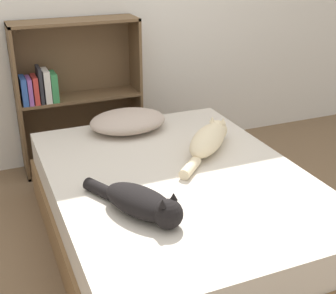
% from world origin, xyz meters
% --- Properties ---
extents(ground_plane, '(8.00, 8.00, 0.00)m').
position_xyz_m(ground_plane, '(0.00, 0.00, 0.00)').
color(ground_plane, brown).
extents(bed, '(1.34, 1.81, 0.44)m').
position_xyz_m(bed, '(0.00, 0.00, 0.22)').
color(bed, brown).
rests_on(bed, ground_plane).
extents(pillow, '(0.50, 0.37, 0.13)m').
position_xyz_m(pillow, '(-0.05, 0.69, 0.51)').
color(pillow, '#B29E8E').
rests_on(pillow, bed).
extents(cat_light, '(0.51, 0.51, 0.15)m').
position_xyz_m(cat_light, '(0.29, 0.20, 0.51)').
color(cat_light, beige).
rests_on(cat_light, bed).
extents(cat_dark, '(0.36, 0.55, 0.15)m').
position_xyz_m(cat_dark, '(-0.31, -0.31, 0.51)').
color(cat_dark, black).
rests_on(cat_dark, bed).
extents(bookshelf, '(0.88, 0.26, 1.09)m').
position_xyz_m(bookshelf, '(-0.28, 1.24, 0.56)').
color(bookshelf, brown).
rests_on(bookshelf, ground_plane).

